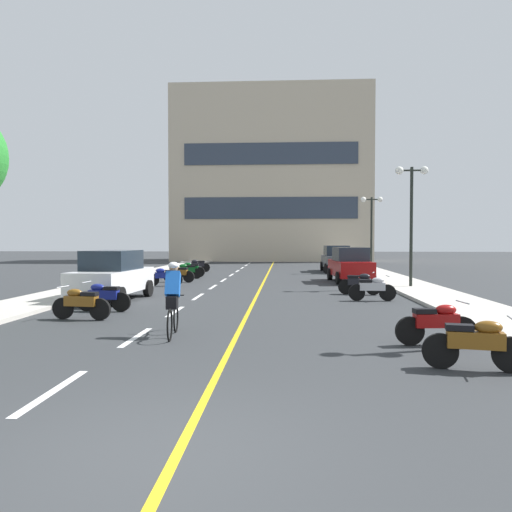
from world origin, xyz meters
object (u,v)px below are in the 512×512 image
motorcycle_5 (360,283)px  motorcycle_0 (476,343)px  motorcycle_10 (337,267)px  parked_car_mid (350,265)px  cyclist_rider (173,297)px  street_lamp_mid (412,199)px  street_lamp_far (372,217)px  parked_car_far (336,259)px  motorcycle_7 (179,273)px  motorcycle_6 (164,276)px  motorcycle_4 (372,288)px  motorcycle_11 (197,265)px  motorcycle_2 (81,303)px  parked_car_near (112,275)px  motorcycle_9 (191,269)px  motorcycle_1 (437,323)px  motorcycle_8 (187,271)px  motorcycle_3 (103,296)px

motorcycle_5 → motorcycle_0: bearing=-89.1°
motorcycle_0 → motorcycle_10: bearing=89.7°
parked_car_mid → cyclist_rider: 16.07m
street_lamp_mid → street_lamp_far: (0.09, 10.76, -0.26)m
parked_car_far → motorcycle_7: parked_car_far is taller
motorcycle_6 → motorcycle_4: bearing=-30.6°
street_lamp_far → motorcycle_11: bearing=178.4°
street_lamp_far → parked_car_far: size_ratio=1.17×
motorcycle_4 → cyclist_rider: cyclist_rider is taller
motorcycle_2 → motorcycle_4: size_ratio=1.00×
street_lamp_mid → motorcycle_10: 10.19m
parked_car_near → motorcycle_10: bearing=56.2°
motorcycle_9 → motorcycle_2: bearing=-90.0°
street_lamp_far → motorcycle_9: street_lamp_far is taller
motorcycle_1 → motorcycle_11: (-9.16, 23.26, 0.00)m
cyclist_rider → motorcycle_4: bearing=50.4°
parked_car_near → motorcycle_0: parked_car_near is taller
street_lamp_mid → motorcycle_2: street_lamp_mid is taller
parked_car_near → motorcycle_4: size_ratio=2.53×
motorcycle_5 → motorcycle_7: 10.07m
motorcycle_2 → cyclist_rider: 3.77m
motorcycle_5 → motorcycle_7: bearing=147.9°
motorcycle_5 → motorcycle_8: bearing=138.6°
motorcycle_11 → motorcycle_8: bearing=-85.6°
parked_car_near → motorcycle_6: 5.71m
motorcycle_6 → motorcycle_8: size_ratio=1.03×
street_lamp_mid → motorcycle_10: (-2.36, 9.25, -3.56)m
motorcycle_5 → parked_car_mid: bearing=86.1°
motorcycle_2 → motorcycle_3: 1.58m
motorcycle_7 → motorcycle_8: bearing=90.4°
parked_car_near → motorcycle_4: (9.40, 0.42, -0.44)m
motorcycle_8 → motorcycle_11: 6.15m
motorcycle_5 → motorcycle_8: (-8.55, 7.53, 0.00)m
street_lamp_mid → motorcycle_0: size_ratio=3.20×
motorcycle_2 → motorcycle_10: size_ratio=1.00×
parked_car_far → cyclist_rider: parked_car_far is taller
motorcycle_8 → motorcycle_9: 1.64m
parked_car_far → motorcycle_11: (-9.59, -0.90, -0.44)m
parked_car_far → motorcycle_3: 21.79m
motorcycle_9 → motorcycle_10: bearing=16.6°
motorcycle_0 → motorcycle_1: (-0.04, 2.01, 0.00)m
motorcycle_0 → motorcycle_7: same height
motorcycle_1 → motorcycle_3: 9.76m
motorcycle_2 → motorcycle_8: size_ratio=1.03×
motorcycle_11 → street_lamp_mid: bearing=-43.5°
motorcycle_0 → motorcycle_9: size_ratio=0.99×
motorcycle_3 → motorcycle_4: size_ratio=1.00×
parked_car_mid → motorcycle_0: 17.59m
street_lamp_mid → motorcycle_3: street_lamp_mid is taller
motorcycle_11 → motorcycle_4: bearing=-59.8°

